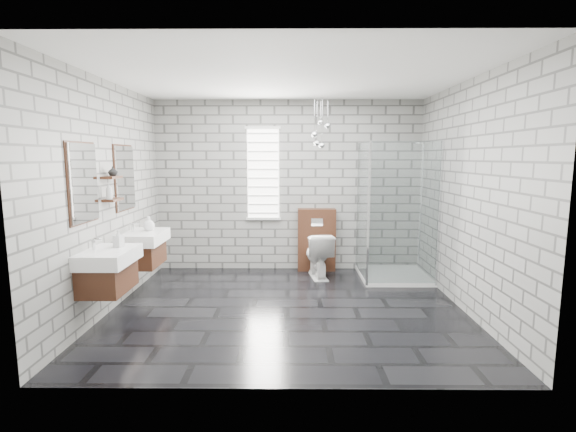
{
  "coord_description": "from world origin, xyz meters",
  "views": [
    {
      "loc": [
        0.05,
        -4.86,
        1.81
      ],
      "look_at": [
        0.01,
        0.35,
        1.07
      ],
      "focal_mm": 26.0,
      "sensor_mm": 36.0,
      "label": 1
    }
  ],
  "objects_px": {
    "cistern_panel": "(317,240)",
    "toilet": "(318,255)",
    "vanity_left": "(105,258)",
    "vanity_right": "(142,239)",
    "shower_enclosure": "(389,246)"
  },
  "relations": [
    {
      "from": "vanity_right",
      "to": "cistern_panel",
      "type": "xyz_separation_m",
      "value": [
        2.36,
        1.24,
        -0.26
      ]
    },
    {
      "from": "cistern_panel",
      "to": "toilet",
      "type": "xyz_separation_m",
      "value": [
        -0.0,
        -0.39,
        -0.16
      ]
    },
    {
      "from": "vanity_right",
      "to": "cistern_panel",
      "type": "bearing_deg",
      "value": 27.66
    },
    {
      "from": "vanity_right",
      "to": "shower_enclosure",
      "type": "relative_size",
      "value": 0.77
    },
    {
      "from": "vanity_right",
      "to": "shower_enclosure",
      "type": "distance_m",
      "value": 3.49
    },
    {
      "from": "shower_enclosure",
      "to": "toilet",
      "type": "bearing_deg",
      "value": 172.86
    },
    {
      "from": "cistern_panel",
      "to": "toilet",
      "type": "bearing_deg",
      "value": -90.0
    },
    {
      "from": "vanity_left",
      "to": "vanity_right",
      "type": "bearing_deg",
      "value": 90.0
    },
    {
      "from": "toilet",
      "to": "vanity_right",
      "type": "bearing_deg",
      "value": 11.97
    },
    {
      "from": "cistern_panel",
      "to": "vanity_left",
      "type": "bearing_deg",
      "value": -135.63
    },
    {
      "from": "vanity_left",
      "to": "toilet",
      "type": "distance_m",
      "value": 3.07
    },
    {
      "from": "vanity_left",
      "to": "shower_enclosure",
      "type": "xyz_separation_m",
      "value": [
        3.41,
        1.79,
        -0.25
      ]
    },
    {
      "from": "vanity_left",
      "to": "vanity_right",
      "type": "distance_m",
      "value": 1.07
    },
    {
      "from": "vanity_left",
      "to": "toilet",
      "type": "xyz_separation_m",
      "value": [
        2.36,
        1.92,
        -0.41
      ]
    },
    {
      "from": "cistern_panel",
      "to": "toilet",
      "type": "distance_m",
      "value": 0.42
    }
  ]
}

